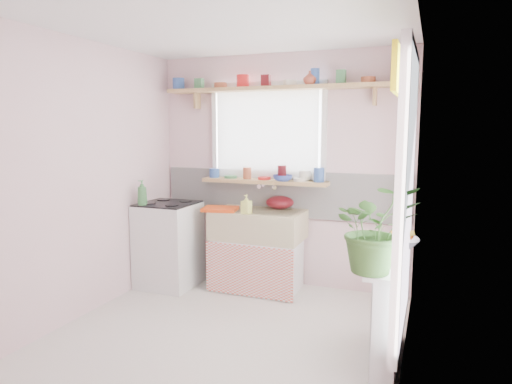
% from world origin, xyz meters
% --- Properties ---
extents(room, '(3.20, 3.20, 3.20)m').
position_xyz_m(room, '(0.66, 0.86, 1.37)').
color(room, silver).
rests_on(room, ground).
extents(sink_unit, '(0.95, 0.65, 1.11)m').
position_xyz_m(sink_unit, '(-0.15, 1.29, 0.43)').
color(sink_unit, white).
rests_on(sink_unit, ground).
extents(cooker, '(0.58, 0.58, 0.93)m').
position_xyz_m(cooker, '(-1.10, 1.05, 0.46)').
color(cooker, white).
rests_on(cooker, ground).
extents(radiator_ledge, '(0.22, 0.95, 0.78)m').
position_xyz_m(radiator_ledge, '(1.30, 0.20, 0.40)').
color(radiator_ledge, white).
rests_on(radiator_ledge, ground).
extents(windowsill, '(1.40, 0.22, 0.04)m').
position_xyz_m(windowsill, '(-0.15, 1.48, 1.14)').
color(windowsill, tan).
rests_on(windowsill, room).
extents(pine_shelf, '(2.52, 0.24, 0.04)m').
position_xyz_m(pine_shelf, '(0.00, 1.47, 2.12)').
color(pine_shelf, tan).
rests_on(pine_shelf, room).
extents(shelf_crockery, '(2.47, 0.11, 0.12)m').
position_xyz_m(shelf_crockery, '(-0.02, 1.47, 2.19)').
color(shelf_crockery, '#3359A5').
rests_on(shelf_crockery, pine_shelf).
extents(sill_crockery, '(1.35, 0.11, 0.12)m').
position_xyz_m(sill_crockery, '(-0.17, 1.48, 1.22)').
color(sill_crockery, '#3359A5').
rests_on(sill_crockery, windowsill).
extents(dish_tray, '(0.40, 0.33, 0.04)m').
position_xyz_m(dish_tray, '(-0.53, 1.15, 0.87)').
color(dish_tray, '#E34514').
rests_on(dish_tray, sink_unit).
extents(colander, '(0.32, 0.32, 0.14)m').
position_xyz_m(colander, '(0.02, 1.50, 0.92)').
color(colander, '#5C0F17').
rests_on(colander, sink_unit).
extents(jade_plant, '(0.67, 0.63, 0.59)m').
position_xyz_m(jade_plant, '(1.21, -0.14, 1.07)').
color(jade_plant, '#356026').
rests_on(jade_plant, radiator_ledge).
extents(fruit_bowl, '(0.32, 0.32, 0.07)m').
position_xyz_m(fruit_bowl, '(1.33, 0.60, 0.81)').
color(fruit_bowl, silver).
rests_on(fruit_bowl, radiator_ledge).
extents(herb_pot, '(0.12, 0.09, 0.22)m').
position_xyz_m(herb_pot, '(1.21, -0.20, 0.88)').
color(herb_pot, '#2B6C31').
rests_on(herb_pot, radiator_ledge).
extents(soap_bottle_sink, '(0.10, 0.10, 0.19)m').
position_xyz_m(soap_bottle_sink, '(-0.20, 1.10, 0.95)').
color(soap_bottle_sink, '#E3EC68').
rests_on(soap_bottle_sink, sink_unit).
extents(sill_cup, '(0.17, 0.17, 0.11)m').
position_xyz_m(sill_cup, '(0.29, 1.54, 1.21)').
color(sill_cup, silver).
rests_on(sill_cup, windowsill).
extents(sill_bowl, '(0.27, 0.27, 0.06)m').
position_xyz_m(sill_bowl, '(0.08, 1.42, 1.19)').
color(sill_bowl, '#3149A2').
rests_on(sill_bowl, windowsill).
extents(shelf_vase, '(0.13, 0.13, 0.13)m').
position_xyz_m(shelf_vase, '(0.35, 1.41, 2.21)').
color(shelf_vase, '#A14331').
rests_on(shelf_vase, pine_shelf).
extents(cooker_bottle, '(0.12, 0.12, 0.26)m').
position_xyz_m(cooker_bottle, '(-1.26, 0.83, 1.05)').
color(cooker_bottle, '#3C7841').
rests_on(cooker_bottle, cooker).
extents(fruit, '(0.20, 0.14, 0.10)m').
position_xyz_m(fruit, '(1.34, 0.61, 0.87)').
color(fruit, '#D85412').
rests_on(fruit, fruit_bowl).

